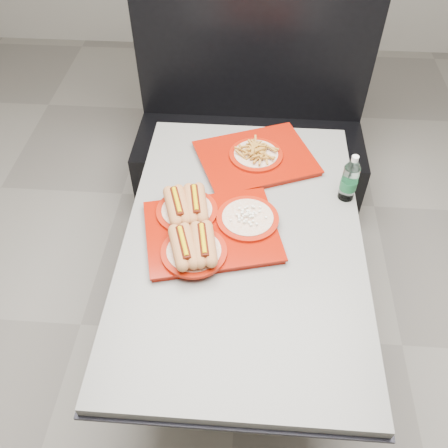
# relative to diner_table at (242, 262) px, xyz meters

# --- Properties ---
(ground) EXTENTS (6.00, 6.00, 0.00)m
(ground) POSITION_rel_diner_table_xyz_m (0.00, 0.00, -0.58)
(ground) COLOR gray
(ground) RESTS_ON ground
(diner_table) EXTENTS (0.92, 1.42, 0.75)m
(diner_table) POSITION_rel_diner_table_xyz_m (0.00, 0.00, 0.00)
(diner_table) COLOR black
(diner_table) RESTS_ON ground
(booth_bench) EXTENTS (1.30, 0.57, 1.35)m
(booth_bench) POSITION_rel_diner_table_xyz_m (0.00, 1.09, -0.18)
(booth_bench) COLOR black
(booth_bench) RESTS_ON ground
(tray_near) EXTENTS (0.57, 0.49, 0.11)m
(tray_near) POSITION_rel_diner_table_xyz_m (-0.14, -0.01, 0.20)
(tray_near) COLOR #871003
(tray_near) RESTS_ON diner_table
(tray_far) EXTENTS (0.59, 0.53, 0.10)m
(tray_far) POSITION_rel_diner_table_xyz_m (0.03, 0.44, 0.19)
(tray_far) COLOR #871003
(tray_far) RESTS_ON diner_table
(water_bottle) EXTENTS (0.07, 0.07, 0.21)m
(water_bottle) POSITION_rel_diner_table_xyz_m (0.41, 0.24, 0.26)
(water_bottle) COLOR silver
(water_bottle) RESTS_ON diner_table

